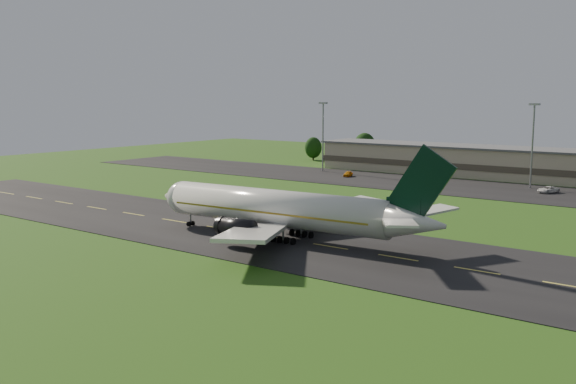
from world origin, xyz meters
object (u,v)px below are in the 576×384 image
Objects in this scene: terminal at (555,167)px; service_vehicle_b at (422,182)px; airliner at (281,209)px; light_mast_west at (323,128)px; service_vehicle_c at (548,190)px; light_mast_centre at (533,136)px; service_vehicle_a at (348,174)px.

service_vehicle_b is (-24.96, -25.98, -3.16)m from terminal.
light_mast_west is (-45.79, 79.94, 8.08)m from airliner.
service_vehicle_c is at bearing -4.70° from light_mast_west.
airliner reaches higher than service_vehicle_b.
light_mast_centre is at bearing -67.96° from service_vehicle_b.
light_mast_west and light_mast_centre have the same top height.
service_vehicle_b is at bearing -145.97° from service_vehicle_c.
service_vehicle_b is 0.83× the size of service_vehicle_c.
service_vehicle_b is (36.45, -9.80, -11.91)m from light_mast_west.
airliner is at bearing -99.23° from terminal.
service_vehicle_c is at bearing -81.98° from service_vehicle_b.
light_mast_centre is 28.15m from service_vehicle_b.
service_vehicle_c is (19.84, 74.54, -3.82)m from airliner.
light_mast_centre reaches higher than service_vehicle_c.
light_mast_west reaches higher than service_vehicle_b.
light_mast_west is at bearing 74.41° from service_vehicle_b.
light_mast_west is at bearing -165.24° from terminal.
terminal is at bearing -44.39° from service_vehicle_b.
light_mast_centre is at bearing 0.00° from light_mast_west.
service_vehicle_c is at bearing -12.85° from service_vehicle_a.
airliner is at bearing -79.45° from service_vehicle_c.
service_vehicle_c is at bearing -78.93° from terminal.
light_mast_west is (-61.40, -16.18, 8.75)m from terminal.
light_mast_west reaches higher than service_vehicle_a.
light_mast_west is 66.91m from service_vehicle_c.
light_mast_centre is at bearing 161.63° from service_vehicle_c.
terminal is at bearing 126.53° from service_vehicle_c.
airliner is at bearing -60.20° from light_mast_west.
airliner is 2.52× the size of light_mast_west.
airliner is 2.52× the size of light_mast_centre.
service_vehicle_b is (-23.55, -9.80, -11.91)m from light_mast_centre.
terminal is 33.57× the size of service_vehicle_a.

